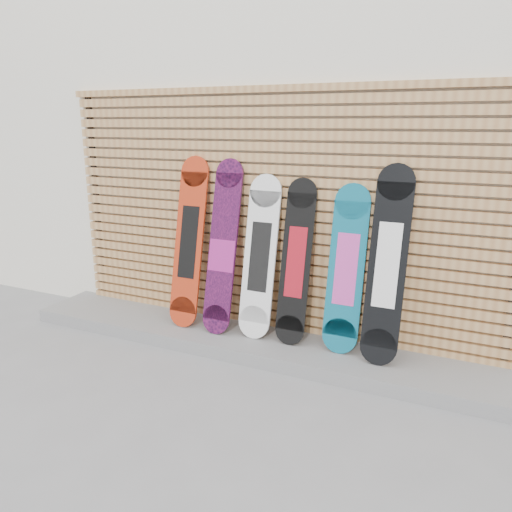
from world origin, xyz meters
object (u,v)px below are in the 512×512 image
(snowboard_1, at_px, (223,248))
(snowboard_2, at_px, (260,257))
(snowboard_3, at_px, (296,262))
(snowboard_0, at_px, (189,242))
(snowboard_5, at_px, (387,265))
(snowboard_4, at_px, (346,269))

(snowboard_1, relative_size, snowboard_2, 1.09)
(snowboard_3, bearing_deg, snowboard_1, -177.01)
(snowboard_0, relative_size, snowboard_2, 1.09)
(snowboard_1, relative_size, snowboard_5, 1.00)
(snowboard_5, bearing_deg, snowboard_3, 177.92)
(snowboard_1, distance_m, snowboard_2, 0.36)
(snowboard_5, bearing_deg, snowboard_4, 173.41)
(snowboard_0, height_order, snowboard_2, snowboard_0)
(snowboard_3, height_order, snowboard_4, snowboard_3)
(snowboard_1, height_order, snowboard_5, snowboard_5)
(snowboard_3, height_order, snowboard_5, snowboard_5)
(snowboard_0, relative_size, snowboard_1, 1.01)
(snowboard_0, xyz_separation_m, snowboard_2, (0.72, 0.02, -0.07))
(snowboard_4, relative_size, snowboard_5, 0.89)
(snowboard_3, relative_size, snowboard_5, 0.91)
(snowboard_3, xyz_separation_m, snowboard_5, (0.77, -0.03, 0.07))
(snowboard_1, bearing_deg, snowboard_2, 5.11)
(snowboard_0, height_order, snowboard_4, snowboard_0)
(snowboard_2, bearing_deg, snowboard_1, -174.89)
(snowboard_0, bearing_deg, snowboard_2, 1.85)
(snowboard_0, bearing_deg, snowboard_5, -0.01)
(snowboard_1, xyz_separation_m, snowboard_2, (0.36, 0.03, -0.05))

